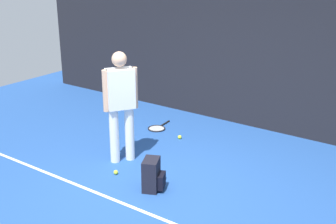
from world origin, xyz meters
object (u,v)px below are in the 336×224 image
(tennis_player, at_px, (121,101))
(tennis_racket, at_px, (157,128))
(tennis_ball_mid_court, at_px, (180,137))
(backpack, at_px, (152,175))
(tennis_ball_near_player, at_px, (116,172))

(tennis_player, height_order, tennis_racket, tennis_player)
(tennis_player, distance_m, tennis_ball_mid_court, 1.55)
(tennis_ball_mid_court, bearing_deg, tennis_player, -101.52)
(backpack, distance_m, tennis_ball_mid_court, 1.81)
(tennis_player, bearing_deg, tennis_ball_mid_court, 21.41)
(tennis_ball_near_player, bearing_deg, tennis_ball_mid_court, 89.43)
(tennis_player, relative_size, tennis_ball_near_player, 25.76)
(tennis_racket, bearing_deg, tennis_ball_mid_court, 70.15)
(tennis_player, bearing_deg, tennis_ball_near_player, -118.44)
(tennis_racket, distance_m, tennis_ball_mid_court, 0.62)
(tennis_player, xyz_separation_m, tennis_ball_near_player, (0.23, -0.42, -0.93))
(tennis_ball_near_player, relative_size, tennis_ball_mid_court, 1.00)
(tennis_racket, height_order, tennis_ball_mid_court, tennis_ball_mid_court)
(tennis_ball_near_player, bearing_deg, tennis_racket, 108.04)
(backpack, relative_size, tennis_ball_near_player, 6.67)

